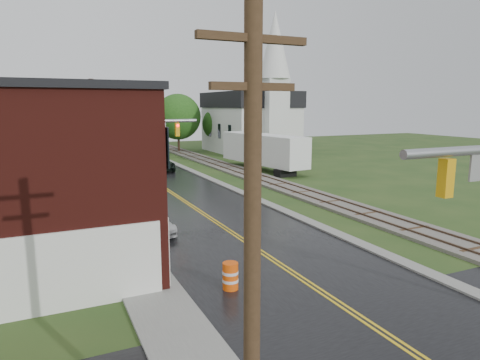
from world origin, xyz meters
TOP-DOWN VIEW (x-y plane):
  - main_road at (0.00, 30.00)m, footprint 10.00×90.00m
  - curb_right at (5.40, 35.00)m, footprint 0.80×70.00m
  - sidewalk_left at (-6.20, 25.00)m, footprint 2.40×50.00m
  - yellow_house at (-11.00, 26.00)m, footprint 8.00×7.00m
  - darkred_building at (-10.00, 35.00)m, footprint 7.00×6.00m
  - church at (20.00, 53.74)m, footprint 10.40×18.40m
  - railroad at (10.00, 35.00)m, footprint 3.20×80.00m
  - traffic_signal_far at (-3.47, 27.00)m, footprint 7.34×0.43m
  - utility_pole_a at (-6.80, 0.00)m, footprint 1.80×0.28m
  - utility_pole_b at (-6.80, 22.00)m, footprint 1.80×0.28m
  - utility_pole_c at (-6.80, 44.00)m, footprint 1.80×0.28m
  - tree_left_e at (-8.85, 45.90)m, footprint 6.40×6.40m
  - suv_dark at (2.37, 41.89)m, footprint 3.00×5.79m
  - pickup_white at (-4.20, 18.31)m, footprint 2.23×4.33m
  - semi_trailer at (13.24, 37.31)m, footprint 4.58×13.55m
  - construction_barrel at (-3.21, 9.15)m, footprint 0.82×0.82m

SIDE VIEW (x-z plane):
  - main_road at x=0.00m, z-range -0.01..0.01m
  - curb_right at x=5.40m, z-range -0.06..0.06m
  - sidewalk_left at x=-6.20m, z-range -0.06..0.06m
  - railroad at x=10.00m, z-range -0.04..0.26m
  - construction_barrel at x=-3.21m, z-range 0.00..1.14m
  - pickup_white at x=-4.20m, z-range 0.00..1.20m
  - suv_dark at x=2.37m, z-range 0.00..1.56m
  - darkred_building at x=-10.00m, z-range 0.00..4.40m
  - semi_trailer at x=13.24m, z-range 0.37..4.49m
  - yellow_house at x=-11.00m, z-range 0.00..6.40m
  - utility_pole_a at x=-6.80m, z-range 0.22..9.22m
  - utility_pole_b at x=-6.80m, z-range 0.22..9.22m
  - utility_pole_c at x=-6.80m, z-range 0.22..9.22m
  - tree_left_e at x=-8.85m, z-range 0.73..8.89m
  - traffic_signal_far at x=-3.47m, z-range 1.37..8.57m
  - church at x=20.00m, z-range -4.17..15.83m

